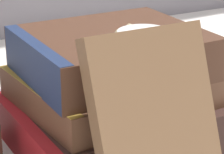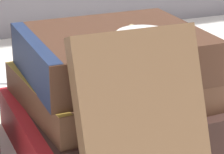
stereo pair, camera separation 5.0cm
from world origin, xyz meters
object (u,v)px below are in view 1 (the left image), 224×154
book_leaning_front (156,126)px  pocket_watch (144,34)px  book_flat_middle (113,85)px  book_flat_top (107,54)px  reading_glasses (8,91)px  book_flat_bottom (110,121)px

book_leaning_front → pocket_watch: size_ratio=2.45×
book_flat_middle → book_flat_top: book_flat_top is taller
book_flat_top → pocket_watch: size_ratio=2.89×
pocket_watch → book_flat_middle: bearing=113.0°
book_flat_middle → reading_glasses: size_ratio=1.90×
book_leaning_front → reading_glasses: 0.28m
book_flat_bottom → pocket_watch: 0.10m
reading_glasses → book_flat_bottom: bearing=-64.7°
book_flat_top → book_leaning_front: (-0.01, -0.10, -0.03)m
pocket_watch → reading_glasses: (-0.07, 0.20, -0.11)m
book_flat_top → pocket_watch: bearing=-51.9°
book_flat_bottom → book_leaning_front: 0.11m
book_flat_bottom → book_leaning_front: bearing=-99.4°
pocket_watch → book_flat_top: bearing=128.7°
book_flat_middle → pocket_watch: 0.07m
book_flat_bottom → book_flat_top: bearing=177.5°
book_flat_middle → book_flat_top: 0.04m
book_flat_top → pocket_watch: 0.04m
book_flat_bottom → book_flat_middle: 0.04m
pocket_watch → reading_glasses: bearing=110.1°
book_flat_bottom → book_flat_middle: book_flat_middle is taller
book_flat_top → book_leaning_front: size_ratio=1.18×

